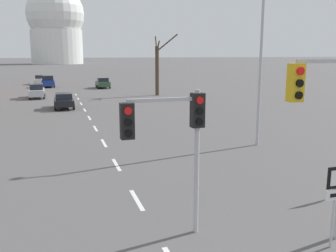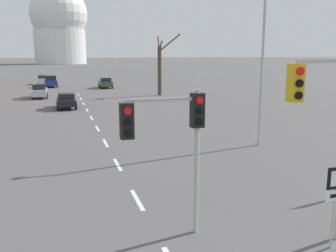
{
  "view_description": "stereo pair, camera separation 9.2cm",
  "coord_description": "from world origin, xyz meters",
  "px_view_note": "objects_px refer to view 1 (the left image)",
  "views": [
    {
      "loc": [
        -2.64,
        -4.3,
        5.21
      ],
      "look_at": [
        0.54,
        6.09,
        3.08
      ],
      "focal_mm": 40.0,
      "sensor_mm": 36.0,
      "label": 1
    },
    {
      "loc": [
        -2.55,
        -4.32,
        5.21
      ],
      "look_at": [
        0.54,
        6.09,
        3.08
      ],
      "focal_mm": 40.0,
      "sensor_mm": 36.0,
      "label": 2
    }
  ],
  "objects_px": {
    "sedan_far_left": "(37,91)",
    "traffic_signal_near_right": "(331,101)",
    "sedan_near_right": "(48,81)",
    "street_lamp_right": "(255,54)",
    "traffic_signal_centre_tall": "(173,128)",
    "route_sign_post": "(336,192)",
    "sedan_mid_centre": "(103,83)",
    "sedan_far_right": "(64,100)",
    "sedan_near_left": "(40,79)"
  },
  "relations": [
    {
      "from": "sedan_far_left",
      "to": "traffic_signal_near_right",
      "type": "bearing_deg",
      "value": -76.98
    },
    {
      "from": "sedan_near_right",
      "to": "sedan_far_left",
      "type": "distance_m",
      "value": 14.28
    },
    {
      "from": "sedan_near_right",
      "to": "street_lamp_right",
      "type": "bearing_deg",
      "value": -74.75
    },
    {
      "from": "traffic_signal_centre_tall",
      "to": "route_sign_post",
      "type": "distance_m",
      "value": 4.65
    },
    {
      "from": "street_lamp_right",
      "to": "sedan_far_left",
      "type": "xyz_separation_m",
      "value": [
        -12.54,
        27.64,
        -4.3
      ]
    },
    {
      "from": "sedan_near_right",
      "to": "traffic_signal_near_right",
      "type": "bearing_deg",
      "value": -81.65
    },
    {
      "from": "sedan_far_left",
      "to": "sedan_mid_centre",
      "type": "bearing_deg",
      "value": 49.13
    },
    {
      "from": "sedan_near_right",
      "to": "sedan_far_right",
      "type": "height_order",
      "value": "sedan_near_right"
    },
    {
      "from": "traffic_signal_centre_tall",
      "to": "sedan_near_left",
      "type": "xyz_separation_m",
      "value": [
        -5.13,
        56.95,
        -2.39
      ]
    },
    {
      "from": "sedan_near_left",
      "to": "sedan_near_right",
      "type": "bearing_deg",
      "value": -78.05
    },
    {
      "from": "sedan_far_left",
      "to": "sedan_far_right",
      "type": "bearing_deg",
      "value": -73.93
    },
    {
      "from": "sedan_near_right",
      "to": "sedan_far_left",
      "type": "relative_size",
      "value": 0.93
    },
    {
      "from": "street_lamp_right",
      "to": "sedan_far_left",
      "type": "height_order",
      "value": "street_lamp_right"
    },
    {
      "from": "sedan_near_right",
      "to": "sedan_far_left",
      "type": "height_order",
      "value": "sedan_near_right"
    },
    {
      "from": "sedan_far_left",
      "to": "sedan_near_right",
      "type": "bearing_deg",
      "value": 85.47
    },
    {
      "from": "traffic_signal_near_right",
      "to": "street_lamp_right",
      "type": "height_order",
      "value": "street_lamp_right"
    },
    {
      "from": "traffic_signal_near_right",
      "to": "sedan_far_left",
      "type": "relative_size",
      "value": 1.26
    },
    {
      "from": "sedan_mid_centre",
      "to": "sedan_far_right",
      "type": "bearing_deg",
      "value": -107.34
    },
    {
      "from": "sedan_near_left",
      "to": "sedan_far_right",
      "type": "relative_size",
      "value": 0.98
    },
    {
      "from": "traffic_signal_near_right",
      "to": "sedan_near_left",
      "type": "xyz_separation_m",
      "value": [
        -8.98,
        58.48,
        -3.18
      ]
    },
    {
      "from": "route_sign_post",
      "to": "sedan_far_left",
      "type": "relative_size",
      "value": 0.56
    },
    {
      "from": "street_lamp_right",
      "to": "sedan_mid_centre",
      "type": "xyz_separation_m",
      "value": [
        -3.57,
        38.01,
        -4.34
      ]
    },
    {
      "from": "street_lamp_right",
      "to": "sedan_far_right",
      "type": "relative_size",
      "value": 2.15
    },
    {
      "from": "traffic_signal_near_right",
      "to": "sedan_mid_centre",
      "type": "height_order",
      "value": "traffic_signal_near_right"
    },
    {
      "from": "traffic_signal_centre_tall",
      "to": "sedan_near_left",
      "type": "distance_m",
      "value": 57.23
    },
    {
      "from": "traffic_signal_centre_tall",
      "to": "sedan_far_right",
      "type": "xyz_separation_m",
      "value": [
        -2.2,
        26.99,
        -2.41
      ]
    },
    {
      "from": "route_sign_post",
      "to": "street_lamp_right",
      "type": "distance_m",
      "value": 11.95
    },
    {
      "from": "traffic_signal_near_right",
      "to": "traffic_signal_centre_tall",
      "type": "height_order",
      "value": "traffic_signal_near_right"
    },
    {
      "from": "traffic_signal_near_right",
      "to": "traffic_signal_centre_tall",
      "type": "bearing_deg",
      "value": 158.34
    },
    {
      "from": "street_lamp_right",
      "to": "sedan_near_right",
      "type": "height_order",
      "value": "street_lamp_right"
    },
    {
      "from": "sedan_near_left",
      "to": "sedan_far_left",
      "type": "height_order",
      "value": "sedan_far_left"
    },
    {
      "from": "route_sign_post",
      "to": "sedan_near_left",
      "type": "bearing_deg",
      "value": 98.75
    },
    {
      "from": "traffic_signal_near_right",
      "to": "sedan_far_right",
      "type": "xyz_separation_m",
      "value": [
        -6.05,
        28.52,
        -3.21
      ]
    },
    {
      "from": "sedan_near_right",
      "to": "sedan_near_left",
      "type": "bearing_deg",
      "value": 101.95
    },
    {
      "from": "traffic_signal_near_right",
      "to": "route_sign_post",
      "type": "bearing_deg",
      "value": -78.87
    },
    {
      "from": "traffic_signal_near_right",
      "to": "street_lamp_right",
      "type": "bearing_deg",
      "value": 70.26
    },
    {
      "from": "traffic_signal_near_right",
      "to": "sedan_far_right",
      "type": "distance_m",
      "value": 29.33
    },
    {
      "from": "sedan_far_right",
      "to": "sedan_mid_centre",
      "type": "bearing_deg",
      "value": 72.66
    },
    {
      "from": "traffic_signal_near_right",
      "to": "sedan_far_left",
      "type": "xyz_separation_m",
      "value": [
        -8.8,
        38.06,
        -3.15
      ]
    },
    {
      "from": "traffic_signal_near_right",
      "to": "route_sign_post",
      "type": "relative_size",
      "value": 2.24
    },
    {
      "from": "sedan_near_left",
      "to": "sedan_mid_centre",
      "type": "height_order",
      "value": "sedan_mid_centre"
    },
    {
      "from": "traffic_signal_near_right",
      "to": "traffic_signal_centre_tall",
      "type": "relative_size",
      "value": 1.24
    },
    {
      "from": "traffic_signal_centre_tall",
      "to": "sedan_far_left",
      "type": "bearing_deg",
      "value": 97.72
    },
    {
      "from": "sedan_near_right",
      "to": "traffic_signal_centre_tall",
      "type": "bearing_deg",
      "value": -85.69
    },
    {
      "from": "traffic_signal_centre_tall",
      "to": "sedan_near_left",
      "type": "bearing_deg",
      "value": 95.15
    },
    {
      "from": "route_sign_post",
      "to": "sedan_far_right",
      "type": "bearing_deg",
      "value": 101.97
    },
    {
      "from": "traffic_signal_centre_tall",
      "to": "sedan_near_right",
      "type": "xyz_separation_m",
      "value": [
        -3.82,
        50.77,
        -2.3
      ]
    },
    {
      "from": "street_lamp_right",
      "to": "sedan_far_left",
      "type": "bearing_deg",
      "value": 114.4
    },
    {
      "from": "traffic_signal_centre_tall",
      "to": "route_sign_post",
      "type": "relative_size",
      "value": 1.8
    },
    {
      "from": "route_sign_post",
      "to": "sedan_near_right",
      "type": "bearing_deg",
      "value": 98.37
    }
  ]
}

